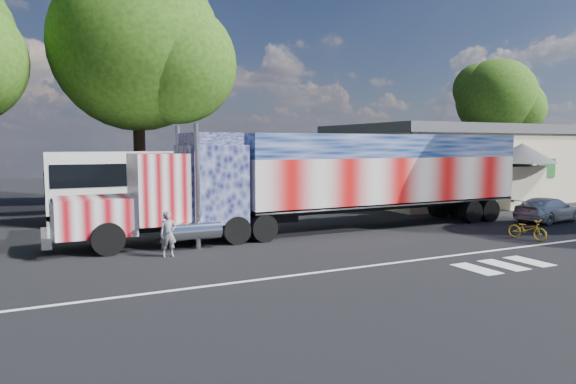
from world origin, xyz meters
name	(u,v)px	position (x,y,z in m)	size (l,w,h in m)	color
ground	(323,249)	(0.00, 0.00, 0.00)	(100.00, 100.00, 0.00)	black
lane_markings	(427,266)	(1.71, -3.77, 0.01)	(30.00, 2.67, 0.01)	silver
semi_truck	(334,177)	(2.59, 3.55, 2.41)	(21.98, 3.47, 4.69)	black
coach_bus	(170,183)	(-3.20, 10.91, 1.83)	(12.14, 2.83, 3.53)	silver
hall_building	(486,162)	(19.92, 10.86, 2.62)	(22.40, 12.80, 5.20)	beige
parked_car	(548,210)	(13.74, 0.98, 0.61)	(1.72, 4.23, 1.23)	silver
woman	(168,234)	(-5.51, 1.24, 0.80)	(0.58, 0.38, 1.59)	slate
bicycle	(527,229)	(8.56, -1.98, 0.43)	(0.57, 1.63, 0.85)	gold
tree_n_mid	(140,47)	(-3.73, 15.60, 9.70)	(10.59, 10.09, 14.81)	black
tree_far_ne	(498,99)	(27.75, 17.06, 7.93)	(7.43, 7.08, 11.53)	black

